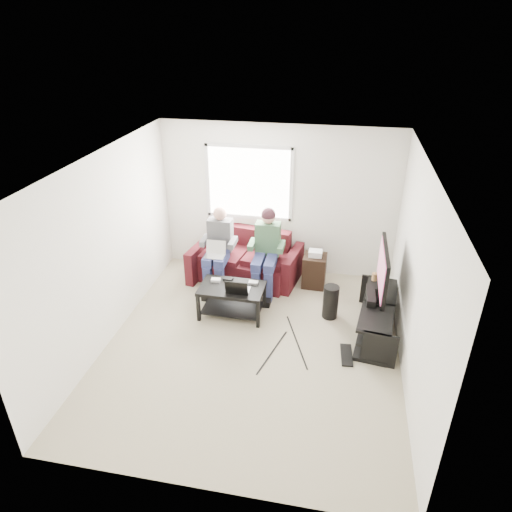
% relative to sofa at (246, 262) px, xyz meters
% --- Properties ---
extents(floor, '(4.50, 4.50, 0.00)m').
position_rel_sofa_xyz_m(floor, '(0.47, -1.82, -0.31)').
color(floor, tan).
rests_on(floor, ground).
extents(ceiling, '(4.50, 4.50, 0.00)m').
position_rel_sofa_xyz_m(ceiling, '(0.47, -1.82, 2.29)').
color(ceiling, white).
rests_on(ceiling, wall_back).
extents(wall_back, '(4.50, 0.00, 4.50)m').
position_rel_sofa_xyz_m(wall_back, '(0.47, 0.43, 0.99)').
color(wall_back, white).
rests_on(wall_back, floor).
extents(wall_front, '(4.50, 0.00, 4.50)m').
position_rel_sofa_xyz_m(wall_front, '(0.47, -4.07, 0.99)').
color(wall_front, white).
rests_on(wall_front, floor).
extents(wall_left, '(0.00, 4.50, 4.50)m').
position_rel_sofa_xyz_m(wall_left, '(-1.53, -1.82, 0.99)').
color(wall_left, white).
rests_on(wall_left, floor).
extents(wall_right, '(0.00, 4.50, 4.50)m').
position_rel_sofa_xyz_m(wall_right, '(2.47, -1.82, 0.99)').
color(wall_right, white).
rests_on(wall_right, floor).
extents(window, '(1.48, 0.04, 1.28)m').
position_rel_sofa_xyz_m(window, '(-0.03, 0.41, 1.29)').
color(window, white).
rests_on(window, wall_back).
extents(sofa, '(1.93, 1.08, 0.84)m').
position_rel_sofa_xyz_m(sofa, '(0.00, 0.00, 0.00)').
color(sofa, '#471211').
rests_on(sofa, floor).
extents(person_left, '(0.40, 0.71, 1.35)m').
position_rel_sofa_xyz_m(person_left, '(-0.40, -0.31, 0.43)').
color(person_left, navy).
rests_on(person_left, sofa).
extents(person_right, '(0.40, 0.71, 1.39)m').
position_rel_sofa_xyz_m(person_right, '(0.40, -0.29, 0.49)').
color(person_right, navy).
rests_on(person_right, sofa).
extents(laptop_silver, '(0.32, 0.22, 0.24)m').
position_rel_sofa_xyz_m(laptop_silver, '(-0.40, -0.53, 0.40)').
color(laptop_silver, silver).
rests_on(laptop_silver, person_left).
extents(coffee_table, '(0.98, 0.61, 0.48)m').
position_rel_sofa_xyz_m(coffee_table, '(0.02, -1.13, 0.04)').
color(coffee_table, black).
rests_on(coffee_table, floor).
extents(laptop_black, '(0.36, 0.26, 0.24)m').
position_rel_sofa_xyz_m(laptop_black, '(0.14, -1.21, 0.29)').
color(laptop_black, black).
rests_on(laptop_black, coffee_table).
extents(controller_a, '(0.15, 0.10, 0.04)m').
position_rel_sofa_xyz_m(controller_a, '(-0.26, -1.01, 0.19)').
color(controller_a, silver).
rests_on(controller_a, coffee_table).
extents(controller_b, '(0.15, 0.11, 0.04)m').
position_rel_sofa_xyz_m(controller_b, '(-0.08, -0.95, 0.19)').
color(controller_b, black).
rests_on(controller_b, coffee_table).
extents(controller_c, '(0.14, 0.09, 0.04)m').
position_rel_sofa_xyz_m(controller_c, '(0.32, -0.98, 0.19)').
color(controller_c, gray).
rests_on(controller_c, coffee_table).
extents(tv_stand, '(0.65, 1.56, 0.50)m').
position_rel_sofa_xyz_m(tv_stand, '(2.17, -1.18, -0.09)').
color(tv_stand, black).
rests_on(tv_stand, floor).
extents(tv, '(0.12, 1.10, 0.81)m').
position_rel_sofa_xyz_m(tv, '(2.17, -1.08, 0.65)').
color(tv, black).
rests_on(tv, tv_stand).
extents(soundbar, '(0.12, 0.50, 0.10)m').
position_rel_sofa_xyz_m(soundbar, '(2.05, -1.08, 0.24)').
color(soundbar, black).
rests_on(soundbar, tv_stand).
extents(drink_cup, '(0.08, 0.08, 0.12)m').
position_rel_sofa_xyz_m(drink_cup, '(2.12, -0.55, 0.25)').
color(drink_cup, '#B6824E').
rests_on(drink_cup, tv_stand).
extents(console_white, '(0.30, 0.22, 0.06)m').
position_rel_sofa_xyz_m(console_white, '(2.17, -1.58, -0.02)').
color(console_white, silver).
rests_on(console_white, tv_stand).
extents(console_grey, '(0.34, 0.26, 0.08)m').
position_rel_sofa_xyz_m(console_grey, '(2.17, -0.88, -0.01)').
color(console_grey, gray).
rests_on(console_grey, tv_stand).
extents(console_black, '(0.38, 0.30, 0.07)m').
position_rel_sofa_xyz_m(console_black, '(2.17, -1.23, -0.01)').
color(console_black, black).
rests_on(console_black, tv_stand).
extents(subwoofer, '(0.23, 0.23, 0.53)m').
position_rel_sofa_xyz_m(subwoofer, '(1.50, -0.92, -0.05)').
color(subwoofer, black).
rests_on(subwoofer, floor).
extents(keyboard_floor, '(0.19, 0.46, 0.03)m').
position_rel_sofa_xyz_m(keyboard_floor, '(1.77, -1.80, -0.30)').
color(keyboard_floor, black).
rests_on(keyboard_floor, floor).
extents(end_table, '(0.38, 0.38, 0.66)m').
position_rel_sofa_xyz_m(end_table, '(1.18, -0.04, -0.02)').
color(end_table, black).
rests_on(end_table, floor).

